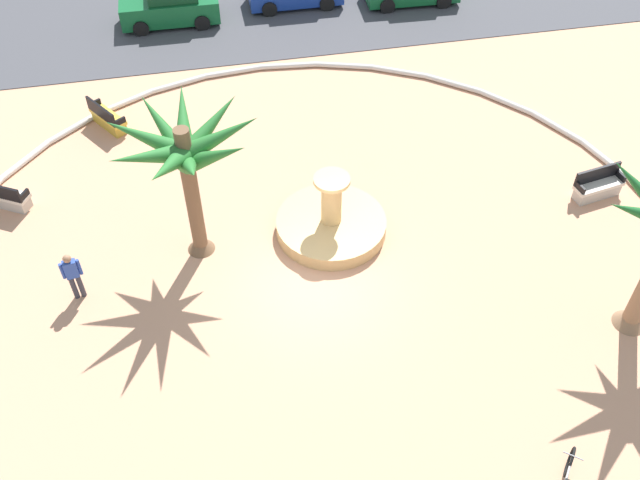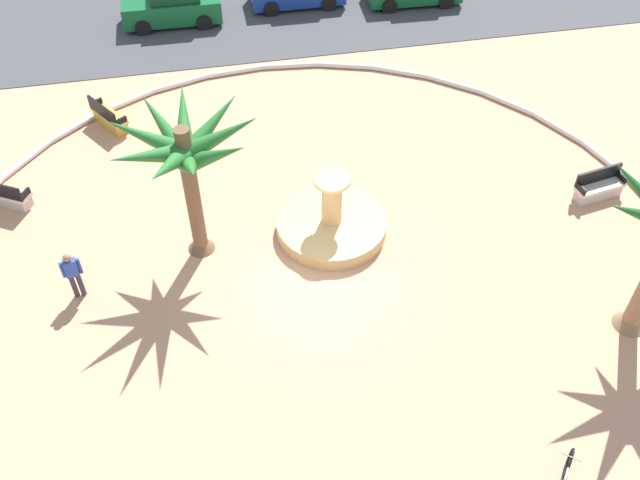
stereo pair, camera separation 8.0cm
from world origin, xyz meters
TOP-DOWN VIEW (x-y plane):
  - ground_plane at (0.00, 0.00)m, footprint 80.00×80.00m
  - plaza_curb at (0.00, 0.00)m, footprint 21.96×21.96m
  - street_asphalt at (0.00, 15.38)m, footprint 48.00×8.00m
  - fountain at (0.84, 1.80)m, footprint 3.26×3.26m
  - palm_tree_by_curb at (-3.02, 1.83)m, footprint 4.10×4.06m
  - bench_east at (-5.67, 8.29)m, footprint 1.31×1.60m
  - bench_west at (-8.73, 4.84)m, footprint 1.64×1.22m
  - bench_southeast at (9.28, 1.70)m, footprint 1.66×0.77m
  - person_cyclist_photo at (-6.40, 0.68)m, footprint 0.52×0.25m
  - parked_car_leftmost at (-3.12, 15.16)m, footprint 4.02×1.96m

SIDE VIEW (x-z plane):
  - ground_plane at x=0.00m, z-range 0.00..0.00m
  - street_asphalt at x=0.00m, z-range 0.00..0.03m
  - plaza_curb at x=0.00m, z-range 0.00..0.20m
  - fountain at x=0.84m, z-range -0.73..1.34m
  - bench_east at x=-5.67m, z-range -0.15..0.85m
  - bench_west at x=-8.73m, z-range -0.15..0.85m
  - bench_southeast at x=9.28m, z-range -0.15..0.85m
  - parked_car_leftmost at x=-3.12m, z-range -0.05..1.61m
  - person_cyclist_photo at x=-6.40m, z-range 0.10..1.71m
  - palm_tree_by_curb at x=-3.02m, z-range 1.25..5.81m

